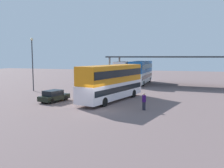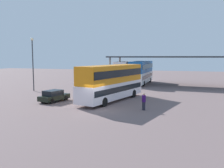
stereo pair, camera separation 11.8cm
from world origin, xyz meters
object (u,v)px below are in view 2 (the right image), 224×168
(double_decker_near_canopy, at_px, (126,71))
(lamppost_tall, at_px, (33,58))
(parked_hatchback, at_px, (54,96))
(double_decker_main, at_px, (112,81))
(double_decker_mid_row, at_px, (141,71))
(pedestrian_waiting, at_px, (144,102))

(double_decker_near_canopy, distance_m, lamppost_tall, 18.97)
(lamppost_tall, bearing_deg, parked_hatchback, -42.12)
(parked_hatchback, bearing_deg, double_decker_main, -55.18)
(double_decker_main, relative_size, parked_hatchback, 2.83)
(parked_hatchback, height_order, double_decker_mid_row, double_decker_mid_row)
(double_decker_mid_row, bearing_deg, pedestrian_waiting, -168.04)
(double_decker_main, bearing_deg, lamppost_tall, 86.90)
(double_decker_near_canopy, bearing_deg, double_decker_mid_row, -106.51)
(double_decker_main, xyz_separation_m, double_decker_mid_row, (0.05, 18.80, 0.08))
(parked_hatchback, bearing_deg, double_decker_near_canopy, 4.72)
(parked_hatchback, relative_size, pedestrian_waiting, 2.37)
(double_decker_near_canopy, xyz_separation_m, pedestrian_waiting, (7.74, -23.72, -1.49))
(double_decker_near_canopy, distance_m, double_decker_mid_row, 3.43)
(double_decker_main, bearing_deg, pedestrian_waiting, -117.26)
(parked_hatchback, relative_size, lamppost_tall, 0.50)
(double_decker_near_canopy, relative_size, lamppost_tall, 1.28)
(lamppost_tall, bearing_deg, double_decker_mid_row, 45.83)
(pedestrian_waiting, bearing_deg, lamppost_tall, -50.60)
(double_decker_main, height_order, double_decker_near_canopy, double_decker_near_canopy)
(double_decker_main, relative_size, pedestrian_waiting, 6.71)
(double_decker_main, height_order, pedestrian_waiting, double_decker_main)
(parked_hatchback, xyz_separation_m, double_decker_near_canopy, (3.07, 22.33, 1.67))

